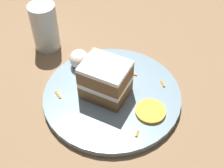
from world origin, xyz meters
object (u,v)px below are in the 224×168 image
at_px(orange_garnish, 150,111).
at_px(cake_slice, 105,80).
at_px(plate, 112,96).
at_px(drinking_glass, 45,30).
at_px(cream_dollop, 79,59).

bearing_deg(orange_garnish, cake_slice, -131.58).
relative_size(plate, drinking_glass, 2.48).
xyz_separation_m(cake_slice, cream_dollop, (-0.10, -0.04, -0.02)).
bearing_deg(plate, orange_garnish, 44.25).
relative_size(orange_garnish, drinking_glass, 0.52).
bearing_deg(cake_slice, orange_garnish, 87.10).
bearing_deg(drinking_glass, orange_garnish, 34.49).
relative_size(cake_slice, cream_dollop, 2.44).
xyz_separation_m(cake_slice, orange_garnish, (0.07, 0.08, -0.04)).
xyz_separation_m(orange_garnish, drinking_glass, (-0.28, -0.19, 0.03)).
bearing_deg(orange_garnish, plate, -135.75).
xyz_separation_m(plate, drinking_glass, (-0.21, -0.12, 0.04)).
height_order(plate, cake_slice, cake_slice).
distance_m(plate, cake_slice, 0.05).
relative_size(cake_slice, orange_garnish, 1.92).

